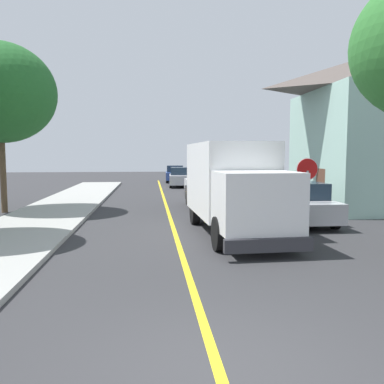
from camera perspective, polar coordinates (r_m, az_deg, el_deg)
ground_plane at (r=5.70m, az=3.80°, el=-23.97°), size 120.00×120.00×0.00m
centre_line_yellow at (r=15.18m, az=-2.62°, el=-5.23°), size 0.16×56.00×0.01m
box_truck at (r=14.28m, az=5.82°, el=1.21°), size 2.71×7.28×3.20m
parked_car_near at (r=21.08m, az=1.95°, el=-0.09°), size 1.81×4.41×1.67m
parked_car_mid at (r=27.95m, az=1.10°, el=1.26°), size 1.81×4.41×1.67m
parked_car_far at (r=34.78m, az=-1.72°, el=2.06°), size 2.02×4.48×1.67m
parked_car_furthest at (r=40.60m, az=-2.44°, el=2.53°), size 1.97×4.47×1.67m
parked_van_across at (r=16.84m, az=15.19°, el=-1.65°), size 1.82×4.41×1.67m
stop_sign at (r=15.26m, az=15.97°, el=1.63°), size 0.80×0.10×2.65m
street_tree_down_block at (r=21.41m, az=-25.56°, el=12.52°), size 5.20×5.20×8.00m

